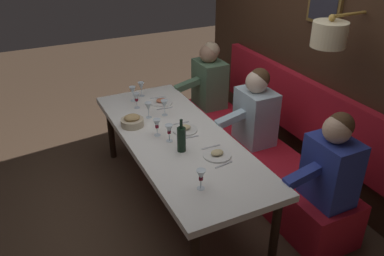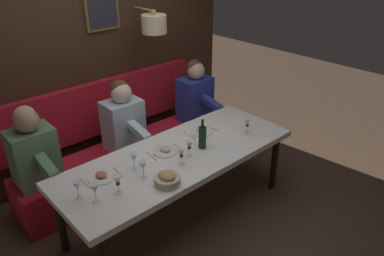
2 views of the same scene
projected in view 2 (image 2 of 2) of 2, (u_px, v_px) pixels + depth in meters
name	position (u px, v px, depth m)	size (l,w,h in m)	color
ground_plane	(180.00, 215.00, 3.80)	(12.00, 12.00, 0.00)	#4C3828
dining_table	(179.00, 160.00, 3.49)	(0.90, 2.36, 0.74)	white
banquette_bench	(130.00, 162.00, 4.28)	(0.52, 2.56, 0.45)	red
back_wall_panel	(94.00, 56.00, 4.13)	(0.59, 3.76, 2.90)	#382316
diner_nearest	(195.00, 93.00, 4.62)	(0.60, 0.40, 0.79)	#283893
diner_near	(123.00, 118.00, 3.98)	(0.60, 0.40, 0.79)	silver
diner_middle	(33.00, 149.00, 3.39)	(0.60, 0.40, 0.79)	#567A5B
place_setting_0	(165.00, 150.00, 3.48)	(0.24, 0.32, 0.05)	silver
place_setting_1	(201.00, 131.00, 3.83)	(0.24, 0.32, 0.05)	white
place_setting_2	(102.00, 176.00, 3.10)	(0.24, 0.32, 0.05)	white
wine_glass_0	(134.00, 158.00, 3.17)	(0.07, 0.07, 0.16)	silver
wine_glass_1	(77.00, 186.00, 2.81)	(0.07, 0.07, 0.16)	silver
wine_glass_2	(95.00, 189.00, 2.78)	(0.07, 0.07, 0.16)	silver
wine_glass_3	(118.00, 181.00, 2.88)	(0.07, 0.07, 0.16)	silver
wine_glass_4	(189.00, 145.00, 3.37)	(0.07, 0.07, 0.16)	silver
wine_glass_5	(247.00, 123.00, 3.77)	(0.07, 0.07, 0.16)	silver
wine_glass_6	(143.00, 166.00, 3.06)	(0.07, 0.07, 0.16)	silver
wine_glass_7	(181.00, 153.00, 3.24)	(0.07, 0.07, 0.16)	silver
wine_bottle	(202.00, 137.00, 3.51)	(0.08, 0.08, 0.30)	black
bread_bowl	(167.00, 179.00, 3.01)	(0.22, 0.22, 0.12)	beige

